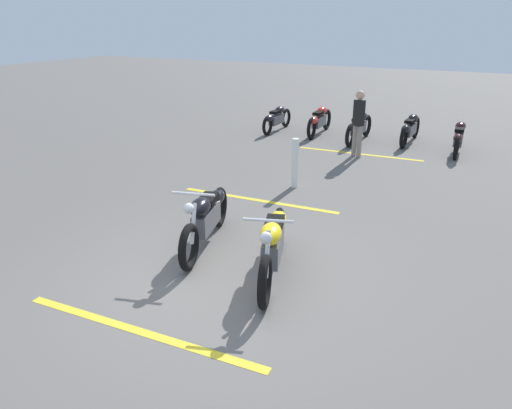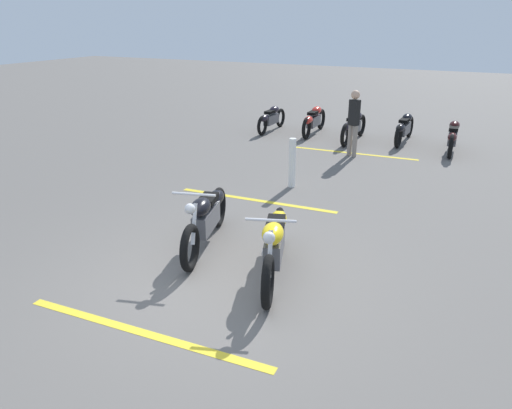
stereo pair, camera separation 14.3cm
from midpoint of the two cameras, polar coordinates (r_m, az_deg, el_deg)
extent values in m
plane|color=#66605B|center=(6.68, -4.61, -8.84)|extent=(60.00, 60.00, 0.00)
torus|color=black|center=(5.98, 1.72, -8.95)|extent=(0.67, 0.32, 0.67)
torus|color=black|center=(7.36, 3.20, -2.95)|extent=(0.67, 0.32, 0.67)
cube|color=#59595E|center=(6.67, 2.60, -4.79)|extent=(0.87, 0.48, 0.32)
ellipsoid|color=yellow|center=(6.30, 2.38, -3.39)|extent=(0.58, 0.43, 0.24)
ellipsoid|color=yellow|center=(7.13, 3.11, -1.81)|extent=(0.61, 0.41, 0.22)
cube|color=black|center=(6.67, 2.76, -2.15)|extent=(0.49, 0.37, 0.09)
cylinder|color=silver|center=(6.05, 2.01, -5.73)|extent=(0.27, 0.14, 0.56)
cylinder|color=silver|center=(5.92, 2.12, -1.85)|extent=(0.23, 0.60, 0.04)
sphere|color=silver|center=(5.80, 1.87, -3.88)|extent=(0.15, 0.15, 0.15)
cylinder|color=silver|center=(7.11, 1.80, -4.50)|extent=(0.69, 0.31, 0.09)
torus|color=black|center=(6.87, -7.17, -4.92)|extent=(0.68, 0.28, 0.67)
torus|color=black|center=(8.24, -3.76, -0.30)|extent=(0.68, 0.28, 0.67)
cube|color=#59595E|center=(7.55, -5.22, -1.67)|extent=(0.87, 0.44, 0.32)
ellipsoid|color=black|center=(7.20, -5.91, -0.27)|extent=(0.58, 0.41, 0.24)
ellipsoid|color=black|center=(8.01, -4.09, 0.79)|extent=(0.60, 0.38, 0.22)
cube|color=black|center=(7.57, -5.01, 0.66)|extent=(0.49, 0.35, 0.09)
cylinder|color=silver|center=(6.96, -6.67, -2.18)|extent=(0.27, 0.13, 0.56)
cylinder|color=silver|center=(6.85, -6.69, 1.24)|extent=(0.20, 0.61, 0.04)
sphere|color=silver|center=(6.72, -7.17, -0.45)|extent=(0.15, 0.15, 0.15)
cylinder|color=silver|center=(8.01, -5.33, -1.57)|extent=(0.70, 0.27, 0.09)
torus|color=black|center=(14.52, 22.76, 7.37)|extent=(0.62, 0.13, 0.61)
torus|color=black|center=(13.12, 22.45, 6.11)|extent=(0.62, 0.13, 0.61)
cube|color=#59595E|center=(13.76, 22.65, 7.05)|extent=(0.78, 0.24, 0.29)
ellipsoid|color=black|center=(13.95, 22.86, 8.35)|extent=(0.49, 0.28, 0.22)
ellipsoid|color=black|center=(13.22, 22.61, 7.11)|extent=(0.52, 0.25, 0.20)
cube|color=black|center=(13.59, 22.77, 7.99)|extent=(0.41, 0.24, 0.08)
torus|color=black|center=(15.16, 18.24, 8.47)|extent=(0.62, 0.12, 0.62)
torus|color=black|center=(13.79, 17.00, 7.44)|extent=(0.62, 0.12, 0.62)
cube|color=#59595E|center=(14.41, 17.65, 8.25)|extent=(0.78, 0.23, 0.29)
ellipsoid|color=black|center=(14.60, 17.98, 9.47)|extent=(0.49, 0.27, 0.22)
ellipsoid|color=black|center=(13.89, 17.23, 8.38)|extent=(0.52, 0.24, 0.20)
cube|color=black|center=(14.25, 17.66, 9.17)|extent=(0.41, 0.23, 0.08)
torus|color=black|center=(14.97, 12.96, 8.87)|extent=(0.64, 0.12, 0.63)
torus|color=black|center=(13.59, 11.14, 7.81)|extent=(0.64, 0.12, 0.63)
cube|color=#59595E|center=(14.21, 12.06, 8.65)|extent=(0.80, 0.23, 0.30)
ellipsoid|color=black|center=(14.40, 12.46, 9.92)|extent=(0.50, 0.28, 0.23)
ellipsoid|color=black|center=(13.68, 11.41, 8.80)|extent=(0.54, 0.24, 0.21)
cube|color=black|center=(14.05, 11.99, 9.61)|extent=(0.42, 0.24, 0.09)
torus|color=black|center=(15.70, 8.45, 9.71)|extent=(0.63, 0.13, 0.63)
torus|color=black|center=(14.33, 6.73, 8.72)|extent=(0.63, 0.13, 0.63)
cube|color=#59595E|center=(14.95, 7.58, 9.51)|extent=(0.80, 0.24, 0.30)
ellipsoid|color=red|center=(15.14, 7.93, 10.72)|extent=(0.50, 0.28, 0.23)
ellipsoid|color=red|center=(14.42, 6.95, 9.65)|extent=(0.54, 0.25, 0.21)
cube|color=black|center=(14.79, 7.49, 10.42)|extent=(0.42, 0.24, 0.08)
torus|color=black|center=(15.94, 3.76, 9.97)|extent=(0.58, 0.10, 0.58)
torus|color=black|center=(14.73, 1.61, 9.10)|extent=(0.58, 0.10, 0.58)
cube|color=#59595E|center=(15.28, 2.66, 9.80)|extent=(0.73, 0.19, 0.28)
ellipsoid|color=black|center=(15.44, 3.05, 10.89)|extent=(0.45, 0.24, 0.21)
ellipsoid|color=black|center=(14.82, 1.86, 9.93)|extent=(0.49, 0.21, 0.19)
cube|color=black|center=(15.14, 2.49, 10.63)|extent=(0.38, 0.21, 0.08)
cylinder|color=gray|center=(12.61, 12.17, 7.09)|extent=(0.12, 0.12, 0.79)
cylinder|color=gray|center=(12.71, 11.64, 7.24)|extent=(0.12, 0.12, 0.79)
cube|color=black|center=(12.51, 12.15, 10.32)|extent=(0.27, 0.29, 0.63)
sphere|color=tan|center=(12.44, 12.30, 12.26)|extent=(0.21, 0.21, 0.21)
cylinder|color=white|center=(10.12, 4.94, 4.78)|extent=(0.14, 0.14, 1.02)
cube|color=yellow|center=(5.85, -12.65, -14.10)|extent=(0.24, 3.20, 0.01)
cube|color=yellow|center=(9.48, 0.71, 0.50)|extent=(0.24, 3.20, 0.01)
cube|color=yellow|center=(13.02, 12.15, 5.74)|extent=(0.24, 3.20, 0.01)
camera|label=1|loc=(0.07, 90.55, -0.21)|focal=34.60mm
camera|label=2|loc=(0.07, -89.45, 0.21)|focal=34.60mm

